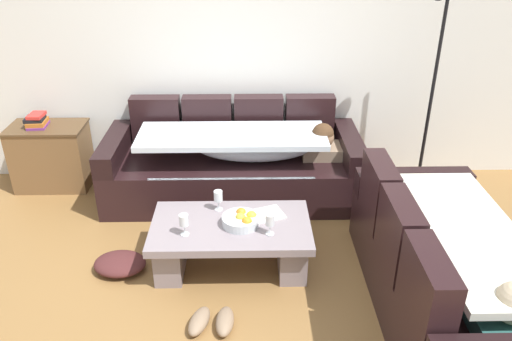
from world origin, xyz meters
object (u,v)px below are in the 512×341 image
Objects in this scene: fruit_bowl at (242,220)px; couch_along_wall at (237,164)px; coffee_table at (231,240)px; wine_glass_near_left at (184,221)px; side_cabinet at (52,156)px; wine_glass_near_right at (270,221)px; floor_lamp at (430,80)px; couch_near_window at (448,274)px; wine_glass_far_back at (218,197)px; book_stack_on_cabinet at (37,121)px; open_magazine at (265,215)px; pair_of_shoes at (212,321)px; crumpled_garment at (120,264)px.

couch_along_wall is at bearing 92.81° from fruit_bowl.
wine_glass_near_left reaches higher than coffee_table.
wine_glass_near_right is at bearing -35.26° from side_cabinet.
coffee_table is at bearing -146.18° from floor_lamp.
wine_glass_far_back is (-1.55, 0.77, 0.16)m from couch_near_window.
book_stack_on_cabinet is (-0.07, -0.01, 0.38)m from side_cabinet.
wine_glass_near_left is at bearing -45.00° from side_cabinet.
pair_of_shoes is at bearing -136.69° from open_magazine.
wine_glass_far_back is (-0.10, 0.21, 0.26)m from coffee_table.
pair_of_shoes is (-0.20, -0.65, -0.38)m from fruit_bowl.
crumpled_garment is (-2.30, 0.51, -0.28)m from couch_near_window.
wine_glass_near_left is at bearing -163.23° from fruit_bowl.
fruit_bowl is 2.32m from side_cabinet.
wine_glass_near_left is (-1.78, 0.43, 0.16)m from couch_near_window.
floor_lamp reaches higher than coffee_table.
couch_near_window is 1.56m from coffee_table.
pair_of_shoes is at bearing -99.82° from coffee_table.
couch_near_window reaches higher than book_stack_on_cabinet.
side_cabinet is 1.70m from crumpled_garment.
wine_glass_far_back is (-0.39, 0.35, 0.00)m from wine_glass_near_right.
coffee_table is 3.62× the size of pair_of_shoes.
couch_along_wall is at bearing 82.30° from open_magazine.
book_stack_on_cabinet reaches higher than fruit_bowl.
open_magazine is (0.36, -0.09, -0.11)m from wine_glass_far_back.
coffee_table is at bearing 21.97° from wine_glass_near_left.
fruit_bowl reaches higher than coffee_table.
coffee_table is 4.29× the size of open_magazine.
crumpled_garment is (-0.76, -0.26, -0.44)m from wine_glass_far_back.
side_cabinet reaches higher than coffee_table.
open_magazine is at bearing 60.11° from couch_near_window.
crumpled_garment is at bearing 77.39° from couch_near_window.
wine_glass_far_back is 2.21m from floor_lamp.
book_stack_on_cabinet is at bearing 147.59° from wine_glass_far_back.
side_cabinet is 0.38m from book_stack_on_cabinet.
wine_glass_far_back is 0.91m from crumpled_garment.
couch_near_window is 1.03× the size of floor_lamp.
wine_glass_far_back is 0.09× the size of floor_lamp.
book_stack_on_cabinet is (-1.96, 1.34, 0.28)m from fruit_bowl.
wine_glass_near_right is 2.57m from side_cabinet.
side_cabinet is at bearing 130.14° from pair_of_shoes.
wine_glass_far_back is at bearing 18.83° from crumpled_garment.
couch_near_window is 7.15× the size of open_magazine.
side_cabinet is (-3.25, 1.90, -0.02)m from couch_near_window.
coffee_table is at bearing 3.32° from crumpled_garment.
fruit_bowl is 0.44m from wine_glass_near_left.
open_magazine is (0.23, -1.00, 0.05)m from couch_along_wall.
side_cabinet is at bearing 177.66° from floor_lamp.
open_magazine is at bearing 64.15° from pair_of_shoes.
side_cabinet is at bearing 172.97° from couch_along_wall.
coffee_table is 5.15× the size of book_stack_on_cabinet.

